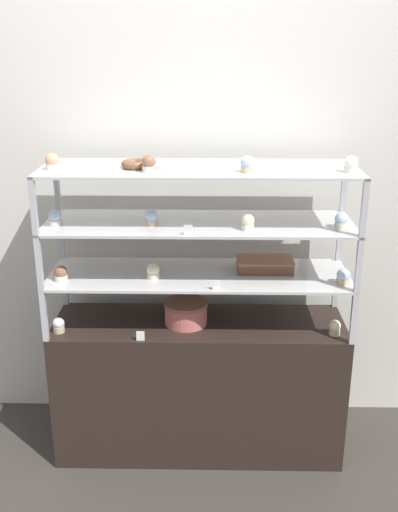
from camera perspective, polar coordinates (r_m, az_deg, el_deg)
ground_plane at (r=3.19m, az=0.00°, el=-17.32°), size 20.00×20.00×0.00m
back_wall at (r=2.96m, az=0.13°, el=7.64°), size 8.00×0.05×2.60m
display_base at (r=3.00m, az=0.00°, el=-12.14°), size 1.37×0.42×0.68m
display_riser_lower at (r=2.74m, az=0.00°, el=-1.98°), size 1.37×0.42×0.25m
display_riser_middle at (r=2.66m, az=0.00°, el=2.93°), size 1.37×0.42×0.25m
display_riser_upper at (r=2.60m, az=0.00°, el=8.12°), size 1.37×0.42×0.25m
layer_cake_centerpiece at (r=2.80m, az=-1.25°, el=-5.40°), size 0.20×0.20×0.11m
sheet_cake_frosted at (r=2.78m, az=6.27°, el=-0.82°), size 0.26×0.15×0.06m
cupcake_0 at (r=2.80m, az=-13.22°, el=-6.43°), size 0.05×0.05×0.07m
cupcake_1 at (r=2.77m, az=12.80°, el=-6.67°), size 0.05×0.05×0.07m
price_tag_0 at (r=2.67m, az=-5.60°, el=-7.59°), size 0.04×0.00×0.04m
cupcake_2 at (r=2.71m, az=-13.03°, el=-1.63°), size 0.06×0.06×0.07m
cupcake_3 at (r=2.68m, az=-4.38°, el=-1.46°), size 0.06×0.06×0.07m
cupcake_4 at (r=2.68m, az=13.57°, el=-1.93°), size 0.06×0.06×0.07m
price_tag_1 at (r=2.55m, az=1.71°, el=-2.80°), size 0.04×0.00×0.04m
cupcake_5 at (r=2.67m, az=-13.59°, el=3.54°), size 0.06×0.06×0.07m
cupcake_6 at (r=2.61m, az=-4.55°, el=3.64°), size 0.06×0.06×0.07m
cupcake_7 at (r=2.54m, az=4.65°, el=3.21°), size 0.06×0.06×0.07m
cupcake_8 at (r=2.63m, az=13.41°, el=3.29°), size 0.06×0.06×0.07m
price_tag_2 at (r=2.47m, az=-1.04°, el=2.49°), size 0.04×0.00×0.04m
cupcake_9 at (r=2.61m, az=-13.82°, el=8.69°), size 0.06×0.06×0.07m
cupcake_10 at (r=2.50m, az=-4.80°, el=8.74°), size 0.06×0.06×0.07m
cupcake_11 at (r=2.49m, az=4.64°, el=8.69°), size 0.06×0.06×0.07m
cupcake_12 at (r=2.56m, az=14.27°, el=8.44°), size 0.06×0.06×0.07m
price_tag_3 at (r=2.41m, az=-3.88°, el=8.06°), size 0.04×0.00×0.04m
donut_glazed at (r=2.59m, az=-6.06°, el=8.71°), size 0.12×0.12×0.03m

